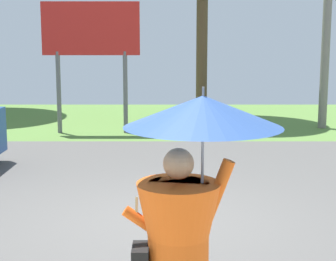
# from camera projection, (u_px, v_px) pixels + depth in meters

# --- Properties ---
(ground_plane) EXTENTS (40.00, 22.00, 0.20)m
(ground_plane) POSITION_uv_depth(u_px,v_px,m) (163.00, 173.00, 10.25)
(ground_plane) COLOR #565451
(monk_pedestrian) EXTENTS (1.13, 1.11, 2.13)m
(monk_pedestrian) POSITION_uv_depth(u_px,v_px,m) (186.00, 224.00, 3.80)
(monk_pedestrian) COLOR #E55B19
(monk_pedestrian) RESTS_ON ground_plane
(utility_pole) EXTENTS (1.80, 0.24, 6.70)m
(utility_pole) POSITION_uv_depth(u_px,v_px,m) (329.00, 3.00, 14.79)
(utility_pole) COLOR gray
(utility_pole) RESTS_ON ground_plane
(roadside_billboard) EXTENTS (2.60, 0.12, 3.50)m
(roadside_billboard) POSITION_uv_depth(u_px,v_px,m) (92.00, 38.00, 14.12)
(roadside_billboard) COLOR slate
(roadside_billboard) RESTS_ON ground_plane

